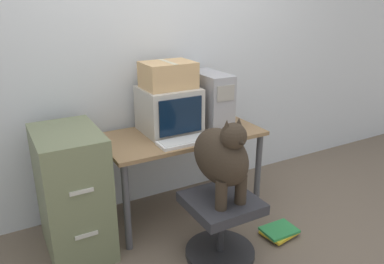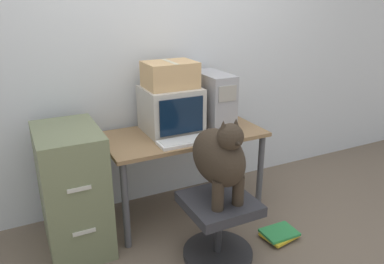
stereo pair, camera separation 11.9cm
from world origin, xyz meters
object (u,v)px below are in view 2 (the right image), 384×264
Objects in this scene: pc_tower at (213,99)px; crt_monitor at (171,109)px; filing_cabinet at (73,190)px; dog at (220,157)px; office_chair at (219,224)px; cardboard_box at (170,75)px; keyboard at (187,141)px; book_stack_floor at (279,234)px.

crt_monitor is at bearing 178.64° from pc_tower.
dog is at bearing -33.71° from filing_cabinet.
cardboard_box is at bearing 91.69° from office_chair.
dog is at bearing -86.96° from keyboard.
filing_cabinet is at bearing -172.73° from pc_tower.
book_stack_floor is (0.54, -0.76, -0.84)m from crt_monitor.
book_stack_floor is at bearing -3.17° from office_chair.
keyboard is (-0.37, -0.29, -0.20)m from pc_tower.
keyboard is at bearing -142.37° from pc_tower.
pc_tower reaches higher than filing_cabinet.
filing_cabinet is (-1.19, -0.15, -0.47)m from pc_tower.
office_chair is at bearing -88.31° from cardboard_box.
cardboard_box is at bearing 90.00° from crt_monitor.
book_stack_floor is (1.36, -0.60, -0.41)m from filing_cabinet.
dog is at bearing -88.28° from crt_monitor.
pc_tower is 0.77× the size of dog.
cardboard_box is at bearing 178.05° from pc_tower.
office_chair is 1.27× the size of cardboard_box.
crt_monitor is at bearing 91.72° from dog.
cardboard_box is at bearing 91.72° from dog.
cardboard_box is (-0.37, 0.01, 0.23)m from pc_tower.
keyboard is 0.63m from office_chair.
keyboard reaches higher than book_stack_floor.
crt_monitor reaches higher than book_stack_floor.
keyboard is 0.53m from cardboard_box.
pc_tower is at bearing -1.95° from cardboard_box.
cardboard_box reaches higher than dog.
office_chair is at bearing -87.03° from keyboard.
pc_tower is 1.02× the size of keyboard.
office_chair is 1.03m from filing_cabinet.
cardboard_box is at bearing 11.36° from filing_cabinet.
crt_monitor is 0.73m from dog.
pc_tower is at bearing 37.63° from keyboard.
dog is 1.06m from filing_cabinet.
keyboard is at bearing -9.41° from filing_cabinet.
crt_monitor is 0.73× the size of dog.
office_chair reaches higher than book_stack_floor.
office_chair is at bearing -88.30° from crt_monitor.
office_chair is at bearing -34.17° from filing_cabinet.
pc_tower is at bearing 63.83° from dog.
cardboard_box is (-0.02, 0.73, 0.40)m from dog.
pc_tower is (0.37, -0.01, 0.04)m from crt_monitor.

